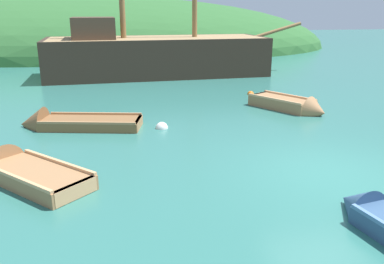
# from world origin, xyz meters

# --- Properties ---
(ground_plane) EXTENTS (120.00, 120.00, 0.00)m
(ground_plane) POSITION_xyz_m (0.00, 0.00, 0.00)
(ground_plane) COLOR #2D6B60
(shore_hill) EXTENTS (45.16, 24.99, 9.53)m
(shore_hill) POSITION_xyz_m (-6.89, 31.91, 0.00)
(shore_hill) COLOR #2D602D
(shore_hill) RESTS_ON ground
(sailing_ship) EXTENTS (14.84, 4.71, 11.66)m
(sailing_ship) POSITION_xyz_m (-2.65, 14.92, 0.83)
(sailing_ship) COLOR #38281E
(sailing_ship) RESTS_ON ground
(rowboat_outer_right) EXTENTS (3.00, 3.05, 1.08)m
(rowboat_outer_right) POSITION_xyz_m (-6.92, 0.97, 0.11)
(rowboat_outer_right) COLOR #9E7047
(rowboat_outer_right) RESTS_ON ground
(rowboat_outer_left) EXTENTS (4.01, 2.00, 1.15)m
(rowboat_outer_left) POSITION_xyz_m (-6.34, 4.95, 0.09)
(rowboat_outer_left) COLOR brown
(rowboat_outer_left) RESTS_ON ground
(rowboat_center) EXTENTS (2.48, 3.11, 1.01)m
(rowboat_center) POSITION_xyz_m (1.57, 5.77, 0.14)
(rowboat_center) COLOR #9E7047
(rowboat_center) RESTS_ON ground
(buoy_white) EXTENTS (0.40, 0.40, 0.40)m
(buoy_white) POSITION_xyz_m (-3.46, 4.30, 0.00)
(buoy_white) COLOR white
(buoy_white) RESTS_ON ground
(buoy_orange) EXTENTS (0.29, 0.29, 0.29)m
(buoy_orange) POSITION_xyz_m (1.01, 8.83, 0.00)
(buoy_orange) COLOR orange
(buoy_orange) RESTS_ON ground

